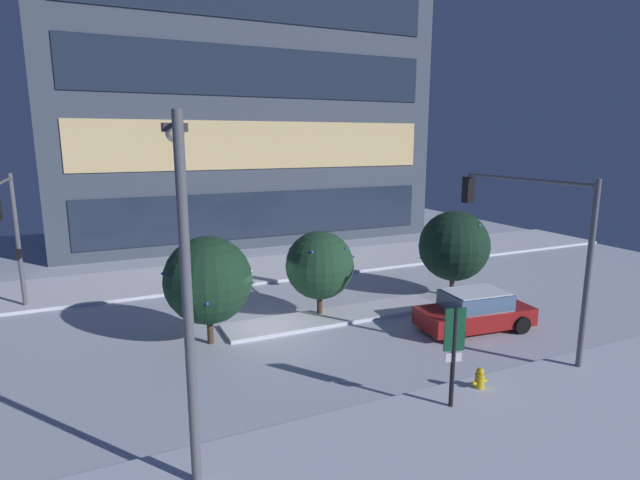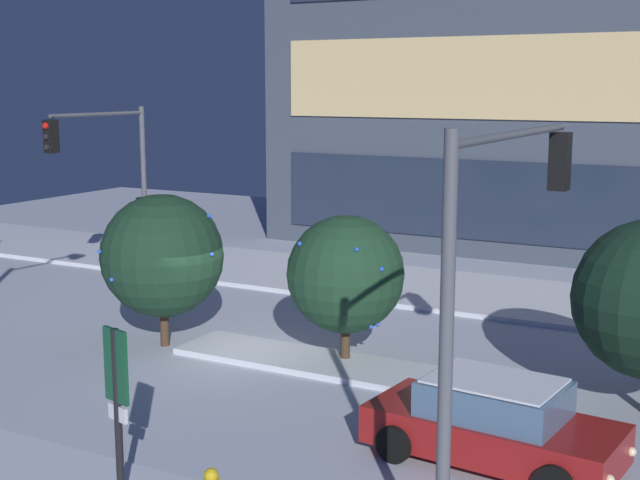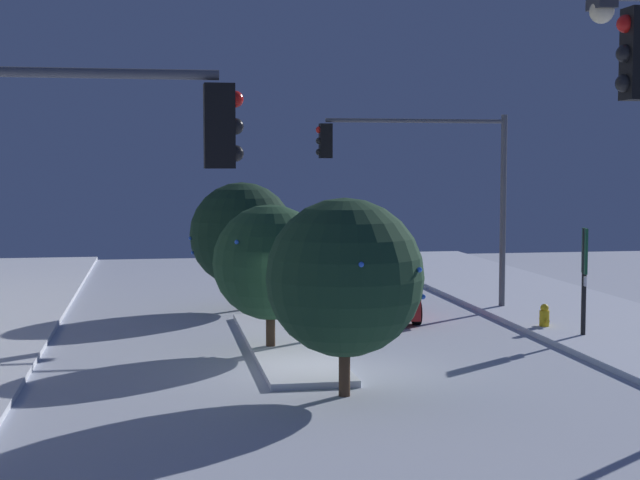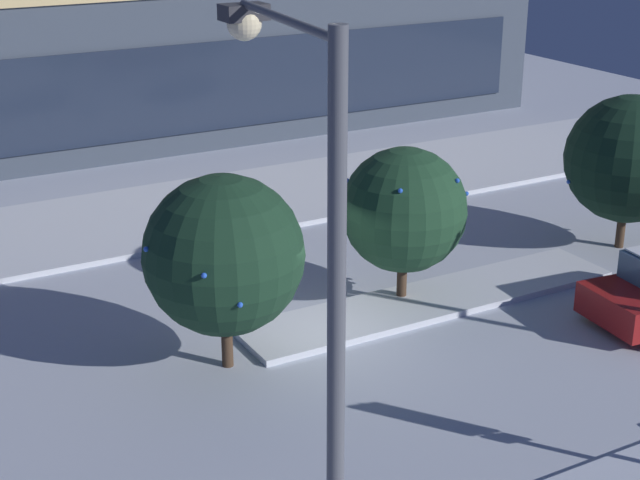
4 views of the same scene
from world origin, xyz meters
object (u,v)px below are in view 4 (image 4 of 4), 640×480
street_lamp_arched (305,246)px  decorated_tree_median (629,159)px  decorated_tree_left_of_median (224,255)px  decorated_tree_right_of_median (404,210)px

street_lamp_arched → decorated_tree_median: size_ratio=1.94×
decorated_tree_median → decorated_tree_left_of_median: 11.29m
decorated_tree_median → decorated_tree_left_of_median: (-11.25, -0.93, -0.02)m
street_lamp_arched → decorated_tree_right_of_median: (6.34, 7.26, -2.81)m
decorated_tree_median → decorated_tree_left_of_median: size_ratio=1.02×
decorated_tree_median → decorated_tree_right_of_median: 6.67m
street_lamp_arched → decorated_tree_median: 15.15m
street_lamp_arched → decorated_tree_right_of_median: street_lamp_arched is taller
decorated_tree_median → decorated_tree_right_of_median: decorated_tree_median is taller
street_lamp_arched → decorated_tree_left_of_median: 7.14m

